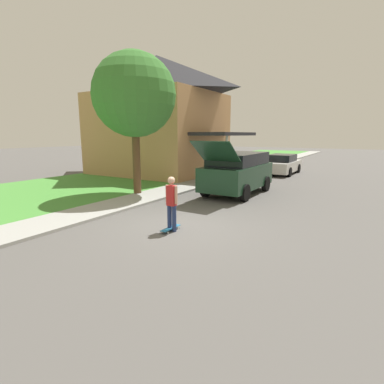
{
  "coord_description": "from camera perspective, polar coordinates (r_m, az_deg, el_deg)",
  "views": [
    {
      "loc": [
        5.16,
        -7.58,
        2.84
      ],
      "look_at": [
        -0.13,
        1.02,
        0.9
      ],
      "focal_mm": 28.0,
      "sensor_mm": 36.0,
      "label": 1
    }
  ],
  "objects": [
    {
      "name": "lawn",
      "position": [
        19.12,
        -12.38,
        2.21
      ],
      "size": [
        10.0,
        80.0,
        0.08
      ],
      "color": "#478E38",
      "rests_on": "ground_plane"
    },
    {
      "name": "sidewalk",
      "position": [
        16.4,
        -1.22,
        1.09
      ],
      "size": [
        1.8,
        80.0,
        0.1
      ],
      "color": "#9E9E99",
      "rests_on": "ground_plane"
    },
    {
      "name": "house",
      "position": [
        22.26,
        -6.49,
        14.68
      ],
      "size": [
        11.0,
        7.82,
        8.16
      ],
      "color": "tan",
      "rests_on": "lawn"
    },
    {
      "name": "ground_plane",
      "position": [
        9.6,
        -2.54,
        -6.34
      ],
      "size": [
        120.0,
        120.0,
        0.0
      ],
      "primitive_type": "plane",
      "color": "#54514F"
    },
    {
      "name": "car_down_street",
      "position": [
        22.95,
        16.76,
        5.07
      ],
      "size": [
        1.98,
        4.5,
        1.43
      ],
      "color": "silver",
      "rests_on": "ground_plane"
    },
    {
      "name": "skateboarder",
      "position": [
        8.82,
        -3.91,
        -1.81
      ],
      "size": [
        0.41,
        0.22,
        1.64
      ],
      "color": "navy",
      "rests_on": "ground_plane"
    },
    {
      "name": "suv_parked",
      "position": [
        14.61,
        8.7,
        3.84
      ],
      "size": [
        2.16,
        5.24,
        2.6
      ],
      "color": "#193823",
      "rests_on": "ground_plane"
    },
    {
      "name": "skateboard",
      "position": [
        9.05,
        -4.1,
        -6.9
      ],
      "size": [
        0.21,
        0.82,
        0.1
      ],
      "color": "#236B99",
      "rests_on": "ground_plane"
    },
    {
      "name": "lawn_tree_near",
      "position": [
        14.38,
        -10.94,
        17.62
      ],
      "size": [
        3.78,
        3.78,
        6.41
      ],
      "color": "brown",
      "rests_on": "lawn"
    }
  ]
}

